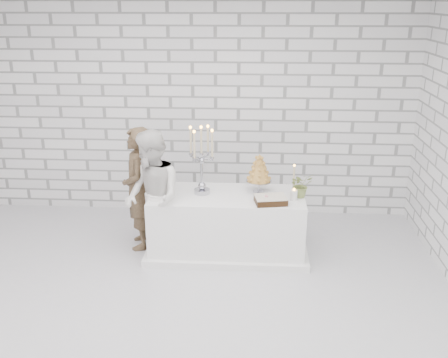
% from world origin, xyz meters
% --- Properties ---
extents(ground, '(6.00, 5.00, 0.01)m').
position_xyz_m(ground, '(0.00, 0.00, 0.00)').
color(ground, silver).
rests_on(ground, ground).
extents(wall_back, '(6.00, 0.01, 3.00)m').
position_xyz_m(wall_back, '(0.00, 2.50, 1.50)').
color(wall_back, white).
rests_on(wall_back, ground).
extents(wall_front, '(6.00, 0.01, 3.00)m').
position_xyz_m(wall_front, '(0.00, -2.50, 1.50)').
color(wall_front, white).
rests_on(wall_front, ground).
extents(cake_table, '(1.80, 0.80, 0.75)m').
position_xyz_m(cake_table, '(0.55, 1.21, 0.38)').
color(cake_table, white).
rests_on(cake_table, ground).
extents(groom, '(0.47, 0.62, 1.51)m').
position_xyz_m(groom, '(-0.54, 1.33, 0.76)').
color(groom, '#3C2C1C').
rests_on(groom, ground).
extents(bride, '(0.89, 0.95, 1.55)m').
position_xyz_m(bride, '(-0.30, 1.00, 0.78)').
color(bride, white).
rests_on(bride, ground).
extents(candelabra, '(0.42, 0.42, 0.82)m').
position_xyz_m(candelabra, '(0.25, 1.24, 1.16)').
color(candelabra, '#A1A1AB').
rests_on(candelabra, cake_table).
extents(croquembouche, '(0.36, 0.36, 0.47)m').
position_xyz_m(croquembouche, '(0.91, 1.32, 0.99)').
color(croquembouche, '#A2702D').
rests_on(croquembouche, cake_table).
extents(chocolate_cake, '(0.38, 0.30, 0.08)m').
position_xyz_m(chocolate_cake, '(1.05, 0.98, 0.79)').
color(chocolate_cake, black).
rests_on(chocolate_cake, cake_table).
extents(pillar_candle, '(0.09, 0.09, 0.12)m').
position_xyz_m(pillar_candle, '(1.31, 1.09, 0.81)').
color(pillar_candle, white).
rests_on(pillar_candle, cake_table).
extents(extra_taper, '(0.08, 0.08, 0.32)m').
position_xyz_m(extra_taper, '(1.32, 1.35, 0.91)').
color(extra_taper, '#CBB98E').
rests_on(extra_taper, cake_table).
extents(flowers, '(0.32, 0.30, 0.29)m').
position_xyz_m(flowers, '(1.40, 1.21, 0.89)').
color(flowers, '#536B3D').
rests_on(flowers, cake_table).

